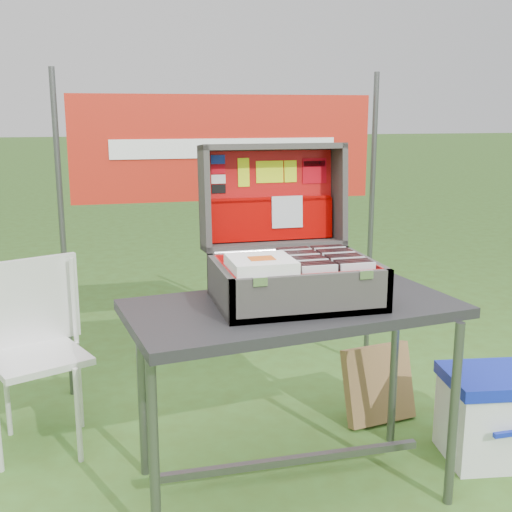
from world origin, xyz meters
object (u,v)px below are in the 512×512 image
object	(u,v)px
cardboard_box	(378,384)
suitcase	(291,225)
table	(292,399)
chair	(38,360)
cooler	(496,415)

from	to	relation	value
cardboard_box	suitcase	bearing A→B (deg)	-155.22
table	cardboard_box	world-z (taller)	table
table	chair	world-z (taller)	chair
cooler	cardboard_box	xyz separation A→B (m)	(-0.34, 0.45, -0.01)
chair	cardboard_box	bearing A→B (deg)	-27.08
cooler	chair	distance (m)	2.02
chair	cardboard_box	xyz separation A→B (m)	(1.58, -0.12, -0.23)
table	suitcase	size ratio (longest dim) A/B	2.07
chair	cardboard_box	distance (m)	1.60
table	cardboard_box	distance (m)	0.77
suitcase	cooler	bearing A→B (deg)	-3.92
chair	cardboard_box	world-z (taller)	chair
table	chair	distance (m)	1.15
cooler	cardboard_box	distance (m)	0.57
table	suitcase	xyz separation A→B (m)	(0.01, 0.07, 0.68)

